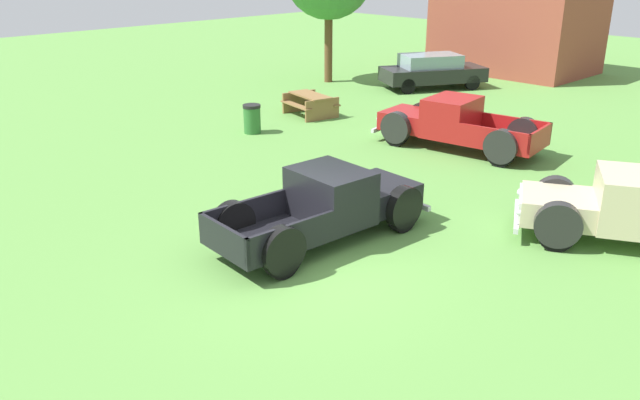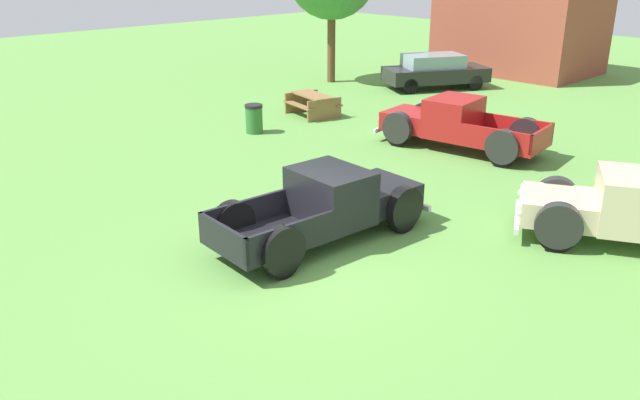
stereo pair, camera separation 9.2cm
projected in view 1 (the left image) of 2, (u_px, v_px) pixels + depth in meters
The scene contains 8 objects.
ground_plane at pixel (313, 267), 12.36m from camera, with size 80.00×80.00×0.00m, color #5B9342.
pickup_truck_foreground at pixel (333, 205), 13.48m from camera, with size 2.18×4.96×1.48m.
pickup_truck_behind_left at pixel (625, 210), 13.19m from camera, with size 5.10×3.83×1.49m.
pickup_truck_behind_right at pixel (449, 124), 19.63m from camera, with size 5.27×2.59×1.55m.
sedan_distant_a at pixel (432, 71), 28.03m from camera, with size 3.72×4.75×1.48m.
picnic_table at pixel (310, 102), 23.52m from camera, with size 2.06×1.81×0.78m.
trash_can at pixel (252, 119), 21.26m from camera, with size 0.59×0.59×0.95m.
brick_pavilion at pixel (517, 23), 31.64m from camera, with size 7.07×5.05×4.60m.
Camera 1 is at (7.98, -7.64, 5.68)m, focal length 36.21 mm.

